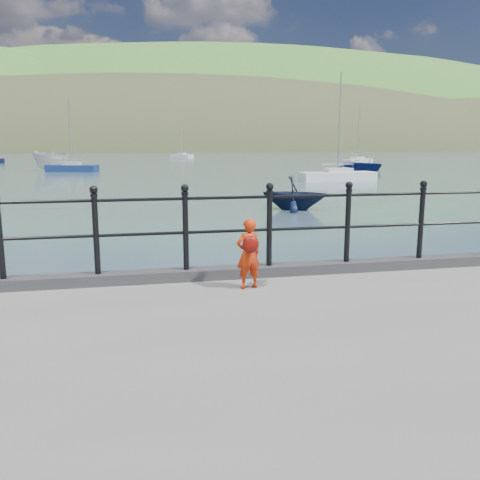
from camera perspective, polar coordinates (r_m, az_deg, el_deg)
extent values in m
plane|color=#2D4251|center=(7.76, -1.49, -11.08)|extent=(600.00, 600.00, 0.00)
cube|color=#28282B|center=(7.28, -1.32, -3.65)|extent=(60.00, 0.30, 0.15)
cylinder|color=black|center=(7.16, -1.34, 1.01)|extent=(18.00, 0.04, 0.04)
cylinder|color=black|center=(7.09, -1.35, 4.77)|extent=(18.00, 0.04, 0.04)
cylinder|color=black|center=(7.25, -25.35, 0.08)|extent=(0.08, 0.08, 1.05)
cylinder|color=black|center=(7.06, -15.86, 0.46)|extent=(0.08, 0.08, 1.05)
sphere|color=black|center=(6.98, -16.12, 5.43)|extent=(0.11, 0.11, 0.11)
cylinder|color=black|center=(7.07, -6.12, 0.83)|extent=(0.08, 0.08, 1.05)
sphere|color=black|center=(6.99, -6.22, 5.80)|extent=(0.11, 0.11, 0.11)
cylinder|color=black|center=(7.29, 3.31, 1.17)|extent=(0.08, 0.08, 1.05)
sphere|color=black|center=(7.21, 3.36, 5.99)|extent=(0.11, 0.11, 0.11)
cylinder|color=black|center=(7.68, 11.98, 1.45)|extent=(0.08, 0.08, 1.05)
sphere|color=black|center=(7.61, 12.16, 6.03)|extent=(0.11, 0.11, 0.11)
cylinder|color=black|center=(8.24, 19.65, 1.68)|extent=(0.08, 0.08, 1.05)
sphere|color=black|center=(8.17, 19.93, 5.94)|extent=(0.11, 0.11, 0.11)
ellipsoid|color=#333A21|center=(204.02, -5.80, 5.63)|extent=(400.00, 100.00, 88.00)
ellipsoid|color=#387026|center=(270.84, 1.35, 4.43)|extent=(600.00, 180.00, 156.00)
cube|color=silver|center=(191.08, -22.33, 10.07)|extent=(9.00, 6.00, 6.00)
cube|color=#4C4744|center=(191.13, -22.42, 11.27)|extent=(9.50, 6.50, 2.00)
cube|color=silver|center=(188.39, -15.33, 10.49)|extent=(9.00, 6.00, 6.00)
cube|color=#4C4744|center=(188.43, -15.39, 11.70)|extent=(9.50, 6.50, 2.00)
cube|color=silver|center=(189.07, -6.06, 10.81)|extent=(9.00, 6.00, 6.00)
cube|color=#4C4744|center=(189.11, -6.08, 12.02)|extent=(9.50, 6.50, 2.00)
cube|color=silver|center=(193.69, 2.06, 10.86)|extent=(9.00, 6.00, 6.00)
cube|color=#4C4744|center=(193.74, 2.07, 12.04)|extent=(9.50, 6.50, 2.00)
imported|color=red|center=(6.66, 0.95, -1.55)|extent=(0.38, 0.29, 0.93)
ellipsoid|color=red|center=(6.51, 1.20, -0.51)|extent=(0.22, 0.11, 0.23)
imported|color=navy|center=(56.92, 13.78, 8.21)|extent=(5.28, 6.53, 1.20)
imported|color=silver|center=(58.48, -20.46, 8.34)|extent=(4.34, 5.69, 2.08)
imported|color=black|center=(22.44, 6.15, 5.26)|extent=(3.61, 3.44, 1.48)
cube|color=silver|center=(40.29, 10.89, 6.88)|extent=(6.12, 2.12, 0.90)
cube|color=beige|center=(40.26, 10.91, 7.58)|extent=(2.19, 1.32, 0.50)
cylinder|color=#A5A5A8|center=(40.23, 11.10, 12.78)|extent=(0.10, 0.10, 7.40)
cylinder|color=#A5A5A8|center=(40.24, 10.94, 8.37)|extent=(2.70, 0.27, 0.06)
cube|color=navy|center=(54.89, -18.32, 7.53)|extent=(5.34, 3.06, 0.90)
cube|color=beige|center=(54.86, -18.35, 8.05)|extent=(2.04, 1.62, 0.50)
cylinder|color=#A5A5A8|center=(54.83, -18.55, 11.45)|extent=(0.10, 0.10, 6.62)
cylinder|color=#A5A5A8|center=(54.84, -18.38, 8.62)|extent=(2.21, 0.73, 0.06)
cube|color=silver|center=(74.38, 13.04, 8.52)|extent=(5.89, 4.86, 0.90)
cube|color=beige|center=(74.37, 13.06, 8.90)|extent=(2.40, 2.17, 0.50)
cylinder|color=#A5A5A8|center=(74.36, 13.19, 11.87)|extent=(0.10, 0.10, 7.79)
cylinder|color=#A5A5A8|center=(74.35, 13.08, 9.33)|extent=(2.25, 1.63, 0.06)
cube|color=silver|center=(102.61, -6.55, 9.29)|extent=(4.41, 5.01, 0.90)
cube|color=beige|center=(102.60, -6.56, 9.57)|extent=(1.97, 2.09, 0.50)
cylinder|color=#A5A5A8|center=(102.59, -6.60, 11.46)|extent=(0.10, 0.10, 6.88)
cylinder|color=#A5A5A8|center=(102.59, -6.56, 9.87)|extent=(1.48, 1.86, 0.06)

